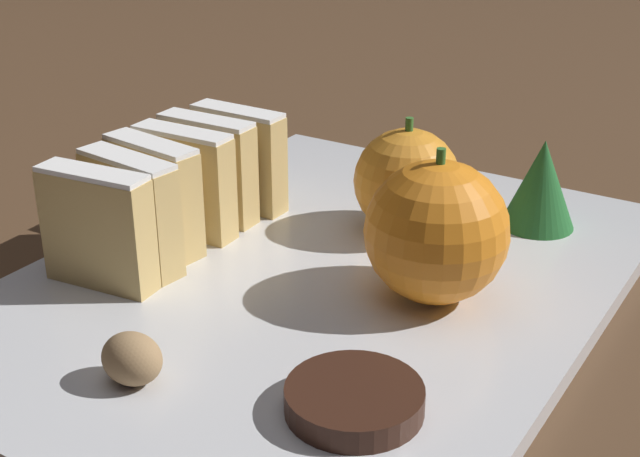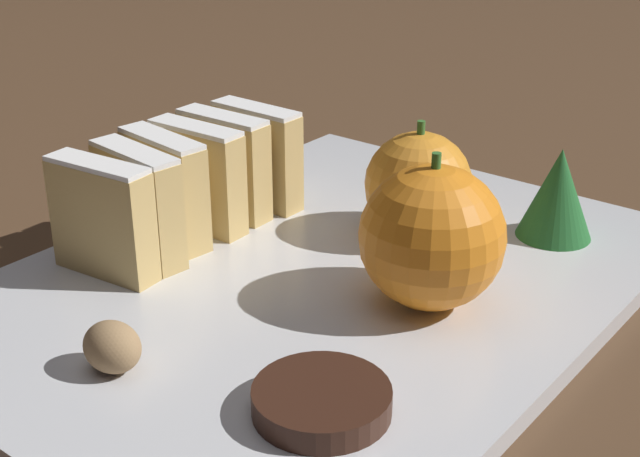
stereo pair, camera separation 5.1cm
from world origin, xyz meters
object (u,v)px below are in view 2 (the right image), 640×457
at_px(orange_far, 432,237).
at_px(walnut, 112,347).
at_px(chocolate_cookie, 322,401).
at_px(orange_near, 418,185).

height_order(orange_far, walnut, orange_far).
bearing_deg(chocolate_cookie, orange_near, 110.54).
xyz_separation_m(orange_near, orange_far, (0.05, -0.07, 0.01)).
xyz_separation_m(orange_near, walnut, (-0.03, -0.22, -0.02)).
height_order(walnut, chocolate_cookie, walnut).
distance_m(walnut, chocolate_cookie, 0.11).
xyz_separation_m(orange_far, chocolate_cookie, (0.02, -0.12, -0.03)).
relative_size(orange_near, orange_far, 0.87).
xyz_separation_m(orange_far, walnut, (-0.08, -0.15, -0.03)).
relative_size(orange_far, walnut, 2.83).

